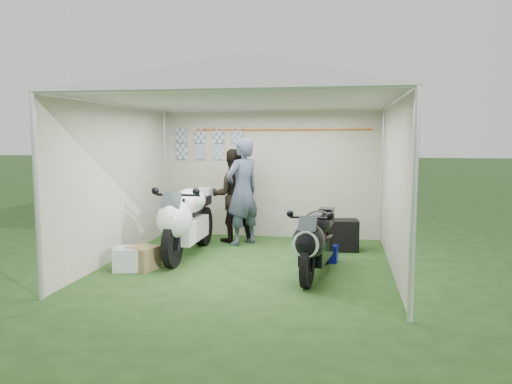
% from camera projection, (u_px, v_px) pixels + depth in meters
% --- Properties ---
extents(ground, '(80.00, 80.00, 0.00)m').
position_uv_depth(ground, '(249.00, 263.00, 7.23)').
color(ground, '#234419').
rests_on(ground, ground).
extents(canopy_tent, '(5.66, 5.66, 3.00)m').
position_uv_depth(canopy_tent, '(249.00, 83.00, 6.98)').
color(canopy_tent, silver).
rests_on(canopy_tent, ground).
extents(motorcycle_white, '(0.49, 2.16, 1.06)m').
position_uv_depth(motorcycle_white, '(187.00, 218.00, 7.54)').
color(motorcycle_white, black).
rests_on(motorcycle_white, ground).
extents(motorcycle_black, '(0.54, 1.78, 0.88)m').
position_uv_depth(motorcycle_black, '(316.00, 239.00, 6.49)').
color(motorcycle_black, black).
rests_on(motorcycle_black, ground).
extents(paddock_stand, '(0.36, 0.25, 0.25)m').
position_uv_depth(paddock_stand, '(326.00, 253.00, 7.29)').
color(paddock_stand, '#1619D5').
rests_on(paddock_stand, ground).
extents(person_dark_jacket, '(0.94, 0.84, 1.61)m').
position_uv_depth(person_dark_jacket, '(233.00, 195.00, 8.69)').
color(person_dark_jacket, black).
rests_on(person_dark_jacket, ground).
extents(person_blue_jacket, '(0.75, 0.79, 1.81)m').
position_uv_depth(person_blue_jacket, '(243.00, 191.00, 8.41)').
color(person_blue_jacket, '#505B75').
rests_on(person_blue_jacket, ground).
extents(equipment_box, '(0.53, 0.44, 0.50)m').
position_uv_depth(equipment_box, '(342.00, 235.00, 8.03)').
color(equipment_box, black).
rests_on(equipment_box, ground).
extents(crate_0, '(0.55, 0.48, 0.31)m').
position_uv_depth(crate_0, '(132.00, 259.00, 6.84)').
color(crate_0, silver).
rests_on(crate_0, ground).
extents(crate_1, '(0.46, 0.46, 0.32)m').
position_uv_depth(crate_1, '(143.00, 258.00, 6.87)').
color(crate_1, olive).
rests_on(crate_1, ground).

